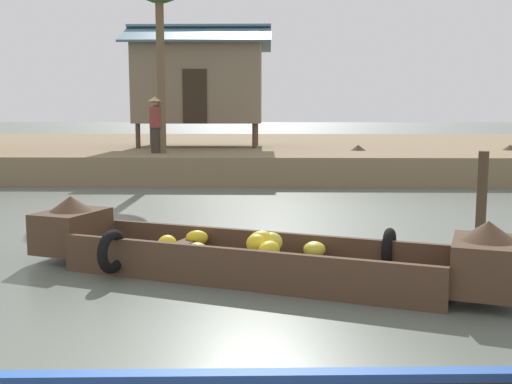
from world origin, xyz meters
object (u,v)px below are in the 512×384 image
(banana_boat, at_px, (251,253))
(vendor_person, at_px, (155,122))
(stilt_house_mid_right, at_px, (200,81))
(mooring_post, at_px, (481,202))
(fishing_skiff_distant, at_px, (434,164))

(banana_boat, bearing_deg, vendor_person, 106.56)
(banana_boat, distance_m, vendor_person, 11.13)
(banana_boat, height_order, vendor_person, vendor_person)
(banana_boat, height_order, stilt_house_mid_right, stilt_house_mid_right)
(vendor_person, bearing_deg, mooring_post, -55.50)
(vendor_person, bearing_deg, banana_boat, -73.44)
(fishing_skiff_distant, bearing_deg, stilt_house_mid_right, 164.27)
(banana_boat, xyz_separation_m, mooring_post, (3.17, 1.39, 0.42))
(fishing_skiff_distant, relative_size, vendor_person, 3.38)
(stilt_house_mid_right, bearing_deg, fishing_skiff_distant, -15.73)
(fishing_skiff_distant, distance_m, vendor_person, 8.91)
(mooring_post, bearing_deg, banana_boat, -156.27)
(vendor_person, xyz_separation_m, mooring_post, (6.32, -9.19, -1.01))
(vendor_person, distance_m, mooring_post, 11.20)
(banana_boat, xyz_separation_m, vendor_person, (-3.15, 10.58, 1.43))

